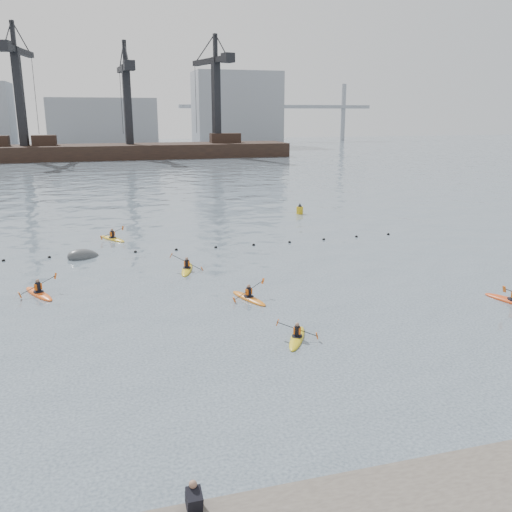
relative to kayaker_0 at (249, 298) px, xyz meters
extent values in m
plane|color=#333C4B|center=(-0.32, -10.26, -0.09)|extent=(400.00, 400.00, 0.00)
cube|color=black|center=(-5.82, -16.06, 0.69)|extent=(0.38, 0.60, 0.67)
cube|color=black|center=(-5.82, -15.84, 0.53)|extent=(0.34, 0.40, 0.24)
sphere|color=#8C6651|center=(-5.82, -15.96, 1.07)|extent=(0.21, 0.21, 0.21)
sphere|color=black|center=(-14.32, 12.40, -0.06)|extent=(0.24, 0.24, 0.24)
sphere|color=black|center=(-11.32, 12.48, -0.06)|extent=(0.24, 0.24, 0.24)
sphere|color=black|center=(-8.32, 12.45, -0.06)|extent=(0.24, 0.24, 0.24)
sphere|color=black|center=(-5.32, 12.32, -0.06)|extent=(0.24, 0.24, 0.24)
sphere|color=black|center=(-2.32, 12.15, -0.06)|extent=(0.24, 0.24, 0.24)
sphere|color=black|center=(0.68, 12.02, -0.06)|extent=(0.24, 0.24, 0.24)
sphere|color=black|center=(3.68, 11.99, -0.06)|extent=(0.24, 0.24, 0.24)
sphere|color=black|center=(6.68, 12.08, -0.06)|extent=(0.24, 0.24, 0.24)
sphere|color=black|center=(9.68, 12.24, -0.06)|extent=(0.24, 0.24, 0.24)
sphere|color=black|center=(12.68, 12.40, -0.06)|extent=(0.24, 0.24, 0.24)
sphere|color=black|center=(15.68, 12.48, -0.06)|extent=(0.24, 0.24, 0.24)
cube|color=black|center=(-0.32, 99.74, 0.76)|extent=(72.00, 12.00, 4.50)
cube|color=black|center=(-18.32, 99.74, 4.11)|extent=(5.00, 3.00, 2.20)
cube|color=black|center=(21.68, 99.74, 4.11)|extent=(7.00, 3.00, 2.20)
cube|color=black|center=(-22.32, 99.74, 13.01)|extent=(1.85, 1.85, 20.00)
cube|color=black|center=(-21.85, 102.40, 22.41)|extent=(4.31, 17.93, 1.20)
cube|color=black|center=(-23.41, 93.53, 22.41)|extent=(2.62, 2.94, 2.00)
cube|color=black|center=(-22.32, 99.74, 25.51)|extent=(0.93, 0.93, 5.00)
cube|color=black|center=(-0.32, 99.74, 11.51)|extent=(1.73, 1.73, 17.00)
cube|color=black|center=(-0.51, 101.98, 19.41)|extent=(2.50, 15.05, 1.20)
cube|color=black|center=(0.14, 94.51, 19.41)|extent=(2.42, 2.78, 2.00)
cube|color=black|center=(-0.32, 99.74, 22.51)|extent=(0.87, 0.87, 5.00)
cube|color=black|center=(19.68, 99.74, 12.51)|extent=(1.96, 1.96, 19.00)
cube|color=black|center=(19.02, 102.20, 21.41)|extent=(5.56, 16.73, 1.20)
cube|color=black|center=(21.22, 93.99, 21.41)|extent=(2.80, 3.08, 2.00)
cube|color=black|center=(19.68, 99.74, 24.51)|extent=(0.98, 0.98, 5.00)
cube|color=gray|center=(-5.32, 139.74, 6.91)|extent=(30.00, 14.00, 14.00)
cube|color=gray|center=(34.68, 139.74, 10.91)|extent=(26.00, 14.00, 22.00)
cube|color=gray|center=(54.68, 159.74, 11.91)|extent=(70.00, 2.00, 1.20)
cylinder|color=gray|center=(29.68, 159.74, 9.91)|extent=(1.60, 1.60, 20.00)
cylinder|color=gray|center=(79.68, 159.74, 9.91)|extent=(1.60, 1.60, 20.00)
ellipsoid|color=orange|center=(0.00, 0.00, -0.06)|extent=(1.61, 3.07, 0.30)
cylinder|color=black|center=(0.00, 0.00, 0.07)|extent=(0.73, 0.73, 0.06)
cylinder|color=black|center=(0.00, 0.00, 0.34)|extent=(0.29, 0.29, 0.50)
cube|color=#E55A0C|center=(0.00, 0.00, 0.35)|extent=(0.39, 0.31, 0.32)
sphere|color=#8C6651|center=(0.00, 0.00, 0.67)|extent=(0.20, 0.20, 0.20)
cylinder|color=black|center=(0.00, 0.00, 0.43)|extent=(1.86, 0.70, 0.79)
cube|color=#D85914|center=(-0.91, -0.33, 0.08)|extent=(0.20, 0.18, 0.32)
cube|color=#D85914|center=(0.91, 0.33, 0.78)|extent=(0.20, 0.18, 0.32)
ellipsoid|color=gold|center=(0.66, -5.89, -0.06)|extent=(1.87, 2.78, 0.29)
cylinder|color=black|center=(0.66, -5.89, 0.06)|extent=(0.73, 0.73, 0.05)
cylinder|color=black|center=(0.66, -5.89, 0.31)|extent=(0.27, 0.27, 0.46)
cube|color=#E55A0C|center=(0.66, -5.89, 0.33)|extent=(0.38, 0.33, 0.30)
sphere|color=#8C6651|center=(0.66, -5.89, 0.62)|extent=(0.19, 0.19, 0.19)
cylinder|color=black|center=(0.66, -5.89, 0.40)|extent=(1.68, 0.94, 0.55)
cube|color=#D85914|center=(-0.14, -5.45, 0.64)|extent=(0.17, 0.17, 0.30)
cube|color=#D85914|center=(1.46, -6.33, 0.16)|extent=(0.17, 0.17, 0.30)
ellipsoid|color=#F25816|center=(-11.26, 4.04, -0.05)|extent=(2.11, 3.22, 0.33)
cylinder|color=black|center=(-11.26, 4.04, 0.08)|extent=(0.83, 0.83, 0.06)
cylinder|color=black|center=(-11.26, 4.04, 0.37)|extent=(0.31, 0.31, 0.53)
cube|color=#E55A0C|center=(-11.26, 4.04, 0.39)|extent=(0.43, 0.37, 0.35)
sphere|color=#8C6651|center=(-11.26, 4.04, 0.73)|extent=(0.22, 0.22, 0.22)
cylinder|color=black|center=(-11.26, 4.04, 0.47)|extent=(1.93, 1.03, 0.74)
cube|color=#D85914|center=(-12.19, 3.56, 0.15)|extent=(0.21, 0.20, 0.35)
cube|color=#D85914|center=(-10.33, 4.53, 0.80)|extent=(0.21, 0.20, 0.35)
ellipsoid|color=gold|center=(-2.39, 6.62, -0.05)|extent=(1.44, 3.20, 0.31)
cylinder|color=black|center=(-2.39, 6.62, 0.07)|extent=(0.73, 0.73, 0.06)
cylinder|color=black|center=(-2.39, 6.62, 0.35)|extent=(0.30, 0.30, 0.51)
cube|color=#E55A0C|center=(-2.39, 6.62, 0.37)|extent=(0.40, 0.30, 0.33)
sphere|color=#8C6651|center=(-2.39, 6.62, 0.69)|extent=(0.21, 0.21, 0.21)
cylinder|color=black|center=(-2.39, 6.62, 0.45)|extent=(1.86, 0.54, 1.06)
cube|color=#D85914|center=(-3.35, 6.88, 0.93)|extent=(0.23, 0.19, 0.32)
cube|color=#D85914|center=(-1.42, 6.35, -0.03)|extent=(0.23, 0.19, 0.32)
cube|color=#D85914|center=(12.63, -4.95, 0.91)|extent=(0.22, 0.20, 0.37)
ellipsoid|color=gold|center=(-6.80, 17.13, -0.05)|extent=(2.25, 3.09, 0.32)
cylinder|color=black|center=(-6.80, 17.13, 0.08)|extent=(0.83, 0.83, 0.06)
cylinder|color=black|center=(-6.80, 17.13, 0.36)|extent=(0.30, 0.30, 0.53)
cube|color=#E55A0C|center=(-6.80, 17.13, 0.38)|extent=(0.43, 0.38, 0.34)
sphere|color=#8C6651|center=(-6.80, 17.13, 0.71)|extent=(0.21, 0.21, 0.21)
cylinder|color=black|center=(-6.80, 17.13, 0.46)|extent=(1.87, 1.17, 0.53)
cube|color=#D85914|center=(-7.68, 16.59, 0.23)|extent=(0.18, 0.19, 0.35)
cube|color=#D85914|center=(-5.93, 17.67, 0.69)|extent=(0.18, 0.19, 0.35)
ellipsoid|color=#373A3C|center=(-8.97, 11.96, -0.09)|extent=(2.94, 2.41, 1.66)
cylinder|color=gold|center=(11.92, 23.74, 0.20)|extent=(0.69, 0.69, 0.89)
cone|color=black|center=(11.92, 23.74, 0.84)|extent=(0.43, 0.43, 0.34)
camera|label=1|loc=(-7.49, -27.37, 9.92)|focal=38.00mm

